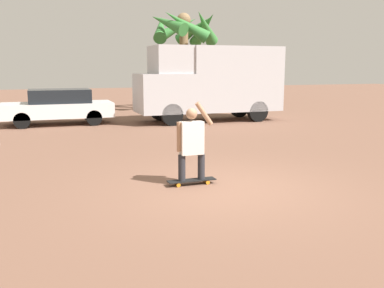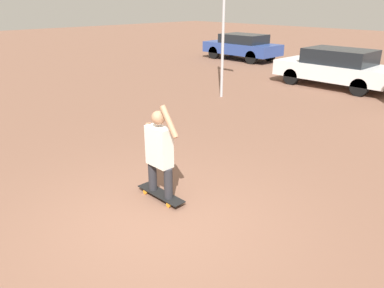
{
  "view_description": "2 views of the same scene",
  "coord_description": "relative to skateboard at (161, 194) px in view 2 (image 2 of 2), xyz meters",
  "views": [
    {
      "loc": [
        -3.21,
        -7.16,
        2.27
      ],
      "look_at": [
        -0.38,
        0.88,
        0.73
      ],
      "focal_mm": 40.0,
      "sensor_mm": 36.0,
      "label": 1
    },
    {
      "loc": [
        3.73,
        -2.94,
        3.07
      ],
      "look_at": [
        -0.64,
        1.29,
        0.71
      ],
      "focal_mm": 35.0,
      "sensor_mm": 36.0,
      "label": 2
    }
  ],
  "objects": [
    {
      "name": "parked_car_white",
      "position": [
        -2.06,
        10.14,
        0.66
      ],
      "size": [
        4.25,
        1.82,
        1.4
      ],
      "color": "black",
      "rests_on": "ground_plane"
    },
    {
      "name": "skateboard",
      "position": [
        0.0,
        0.0,
        0.0
      ],
      "size": [
        0.96,
        0.23,
        0.1
      ],
      "color": "black",
      "rests_on": "ground_plane"
    },
    {
      "name": "person_skateboarder",
      "position": [
        -0.0,
        0.0,
        0.8
      ],
      "size": [
        0.73,
        0.22,
        1.52
      ],
      "color": "#28282D",
      "rests_on": "skateboard"
    },
    {
      "name": "ground_plane",
      "position": [
        0.53,
        -0.47,
        -0.08
      ],
      "size": [
        80.0,
        80.0,
        0.0
      ],
      "primitive_type": "plane",
      "color": "brown"
    },
    {
      "name": "parked_car_blue",
      "position": [
        -8.77,
        12.96,
        0.65
      ],
      "size": [
        4.18,
        1.79,
        1.36
      ],
      "color": "black",
      "rests_on": "ground_plane"
    }
  ]
}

